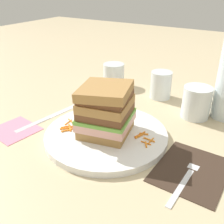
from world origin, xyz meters
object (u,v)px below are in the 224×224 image
fork (188,175)px  juice_glass (196,104)px  napkin_dark (191,170)px  main_plate (105,136)px  knife (48,118)px  empty_tumbler_0 (114,74)px  empty_tumbler_1 (161,85)px  sandwich (105,111)px  napkin_pink (15,130)px

fork → juice_glass: 0.25m
juice_glass → napkin_dark: bearing=-74.7°
main_plate → knife: 0.18m
juice_glass → knife: bearing=-146.5°
empty_tumbler_0 → empty_tumbler_1: 0.17m
main_plate → napkin_dark: (0.20, -0.01, -0.01)m
main_plate → juice_glass: 0.26m
fork → juice_glass: (-0.06, 0.24, 0.03)m
napkin_dark → knife: bearing=178.7°
sandwich → main_plate: bearing=155.5°
sandwich → napkin_pink: sandwich is taller
main_plate → knife: main_plate is taller
empty_tumbler_1 → napkin_pink: empty_tumbler_1 is taller
main_plate → napkin_pink: bearing=-157.7°
main_plate → juice_glass: bearing=56.8°
knife → juice_glass: 0.38m
juice_glass → fork: bearing=-76.2°
fork → empty_tumbler_1: size_ratio=2.07×
main_plate → empty_tumbler_1: (0.01, 0.28, 0.03)m
empty_tumbler_0 → napkin_pink: size_ratio=0.73×
empty_tumbler_0 → napkin_dark: bearing=-40.1°
main_plate → napkin_dark: main_plate is taller
juice_glass → empty_tumbler_0: juice_glass is taller
napkin_dark → juice_glass: 0.23m
napkin_dark → napkin_pink: size_ratio=1.53×
main_plate → sandwich: 0.06m
main_plate → sandwich: size_ratio=2.11×
sandwich → juice_glass: (0.14, 0.21, -0.03)m
fork → napkin_pink: fork is taller
sandwich → empty_tumbler_0: 0.34m
napkin_dark → napkin_pink: 0.41m
napkin_dark → main_plate: bearing=178.2°
sandwich → empty_tumbler_1: 0.28m
napkin_pink → fork: bearing=7.7°
fork → juice_glass: juice_glass is taller
napkin_dark → empty_tumbler_1: empty_tumbler_1 is taller
napkin_dark → empty_tumbler_1: 0.34m
empty_tumbler_1 → napkin_pink: (-0.22, -0.36, -0.04)m
sandwich → knife: 0.19m
main_plate → sandwich: bearing=-24.5°
fork → napkin_pink: (-0.40, -0.05, -0.00)m
sandwich → empty_tumbler_1: size_ratio=1.62×
empty_tumbler_1 → napkin_pink: size_ratio=0.81×
empty_tumbler_1 → fork: bearing=-59.2°
main_plate → napkin_pink: size_ratio=2.78×
sandwich → juice_glass: size_ratio=1.60×
sandwich → empty_tumbler_1: (0.01, 0.28, -0.03)m
napkin_dark → knife: 0.38m
sandwich → knife: (-0.18, 0.00, -0.07)m
fork → empty_tumbler_0: bearing=137.8°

